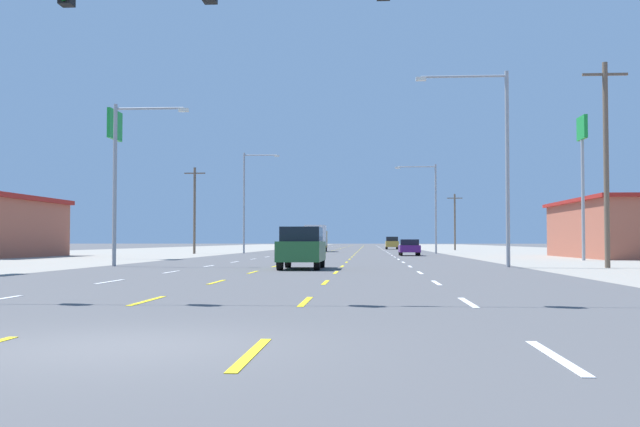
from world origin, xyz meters
TOP-DOWN VIEW (x-y plane):
  - ground_plane at (0.00, 66.00)m, footprint 572.00×572.00m
  - lot_apron_left at (-24.75, 66.00)m, footprint 28.00×440.00m
  - lot_apron_right at (24.75, 66.00)m, footprint 28.00×440.00m
  - lane_markings at (0.00, 104.50)m, footprint 10.64×227.60m
  - signal_span_wire at (-0.02, 7.47)m, footprint 25.50×0.52m
  - suv_center_turn_nearest at (-0.03, 25.87)m, footprint 1.98×4.90m
  - sedan_far_right_near at (6.75, 58.18)m, footprint 1.80×4.50m
  - box_truck_inner_left_mid at (-3.36, 82.30)m, footprint 2.40×7.20m
  - suv_far_right_midfar at (6.76, 108.29)m, footprint 1.98×4.90m
  - hatchback_far_left_far at (-6.87, 108.43)m, footprint 1.72×3.90m
  - storefront_right_row_1 at (24.21, 51.34)m, footprint 10.39×17.48m
  - pole_sign_left_row_1 at (-15.62, 44.52)m, footprint 0.24×2.72m
  - pole_sign_right_row_1 at (17.65, 42.32)m, footprint 0.24×1.85m
  - streetlight_left_row_0 at (-9.71, 28.94)m, footprint 3.98×0.26m
  - streetlight_right_row_0 at (9.65, 28.94)m, footprint 4.69×0.26m
  - streetlight_left_row_1 at (-9.80, 69.38)m, footprint 3.88×0.26m
  - streetlight_right_row_1 at (9.69, 69.38)m, footprint 4.34×0.26m
  - utility_pole_right_row_0 at (14.80, 28.16)m, footprint 2.20×0.26m
  - utility_pole_left_row_1 at (-14.96, 67.12)m, footprint 2.20×0.26m
  - utility_pole_right_row_2 at (15.44, 98.40)m, footprint 2.20×0.26m

SIDE VIEW (x-z plane):
  - ground_plane at x=0.00m, z-range 0.00..0.00m
  - lot_apron_left at x=-24.75m, z-range 0.00..0.01m
  - lot_apron_right at x=24.75m, z-range 0.00..0.01m
  - lane_markings at x=0.00m, z-range 0.00..0.01m
  - sedan_far_right_near at x=6.75m, z-range 0.03..1.49m
  - hatchback_far_left_far at x=-6.87m, z-range 0.01..1.55m
  - suv_center_turn_nearest at x=-0.03m, z-range 0.04..2.02m
  - suv_far_right_midfar at x=6.76m, z-range 0.04..2.02m
  - box_truck_inner_left_mid at x=-3.36m, z-range 0.22..3.45m
  - storefront_right_row_1 at x=24.21m, z-range 0.01..4.64m
  - utility_pole_right_row_2 at x=15.44m, z-range 0.19..8.24m
  - utility_pole_left_row_1 at x=-14.96m, z-range 0.19..9.17m
  - streetlight_left_row_0 at x=-9.71m, z-range 0.73..9.25m
  - utility_pole_right_row_0 at x=14.80m, z-range 0.20..10.35m
  - signal_span_wire at x=-0.02m, z-range 0.81..10.10m
  - streetlight_right_row_1 at x=9.69m, z-range 0.79..10.17m
  - streetlight_right_row_0 at x=9.65m, z-range 0.84..10.81m
  - streetlight_left_row_1 at x=-9.80m, z-range 0.76..11.49m
  - pole_sign_right_row_1 at x=17.65m, z-range 2.35..12.17m
  - pole_sign_left_row_1 at x=-15.62m, z-range 3.14..14.13m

